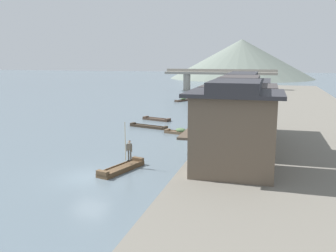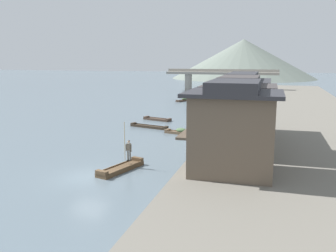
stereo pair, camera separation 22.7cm
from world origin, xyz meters
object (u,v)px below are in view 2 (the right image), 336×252
Objects in this scene: boat_moored_far at (149,127)px; boat_upstream_distant at (222,111)px; boat_moored_second at (157,119)px; stone_bridge at (221,77)px; boat_midriver_drifting at (181,132)px; boat_moored_nearest at (206,104)px; boat_midriver_upstream at (232,100)px; house_waterfront_tall at (242,105)px; house_waterfront_second at (238,115)px; boat_moored_third at (185,100)px; boat_foreground_poled at (121,168)px; house_waterfront_nearest at (233,128)px; boatman_person at (129,148)px.

boat_upstream_distant is (6.84, 15.16, 0.02)m from boat_moored_far.
boat_moored_second is 45.51m from stone_bridge.
boat_upstream_distant reaches higher than boat_moored_far.
boat_midriver_drifting is at bearing -29.64° from boat_moored_far.
boat_upstream_distant is at bearing -66.23° from boat_moored_nearest.
boat_midriver_upstream reaches higher than boat_moored_nearest.
house_waterfront_tall reaches higher than boat_midriver_upstream.
boat_moored_second is at bearing -127.70° from boat_upstream_distant.
boat_moored_far reaches higher than boat_moored_second.
house_waterfront_second reaches higher than boat_midriver_upstream.
house_waterfront_second is at bearing -83.45° from boat_midriver_upstream.
boat_moored_nearest is 26.72m from stone_bridge.
boat_moored_third is at bearing -161.76° from boat_midriver_upstream.
stone_bridge reaches higher than boat_upstream_distant.
boat_foreground_poled is 0.96× the size of boat_moored_nearest.
boat_moored_second is at bearing 100.45° from boat_foreground_poled.
boat_moored_second is at bearing 96.85° from boat_moored_far.
boat_midriver_upstream is 20.03m from stone_bridge.
boat_moored_third is (-5.77, 45.81, 0.05)m from boat_foreground_poled.
boat_moored_nearest reaches higher than boat_moored_second.
stone_bridge is (-9.80, 62.66, -0.10)m from house_waterfront_second.
boat_moored_nearest is at bearing 106.18° from house_waterfront_tall.
house_waterfront_tall is (-0.45, 12.52, -0.02)m from house_waterfront_nearest.
house_waterfront_tall reaches higher than boat_moored_second.
house_waterfront_tall is at bearing -82.69° from boat_midriver_upstream.
boat_moored_second is at bearing -105.61° from boat_midriver_upstream.
boat_foreground_poled is 67.98m from stone_bridge.
house_waterfront_tall reaches higher than boatman_person.
boat_moored_second is 0.81× the size of boat_moored_far.
boat_midriver_upstream is at bearing 74.39° from boat_moored_second.
boat_moored_third reaches higher than boat_moored_nearest.
house_waterfront_nearest reaches higher than boat_midriver_upstream.
boatman_person is 0.65× the size of boat_moored_third.
boat_moored_third is (-5.08, 4.40, 0.08)m from boat_moored_nearest.
boat_moored_third is at bearing 94.51° from boat_moored_far.
boat_foreground_poled is 10.34m from house_waterfront_second.
boat_midriver_drifting is 0.61× the size of house_waterfront_nearest.
stone_bridge is at bearing 79.40° from boat_moored_third.
boat_moored_far is 16.64m from boat_upstream_distant.
boat_foreground_poled is 1.18× the size of boat_midriver_drifting.
boat_moored_second is at bearing 125.37° from house_waterfront_second.
house_waterfront_tall reaches higher than boat_moored_third.
boat_upstream_distant is 0.69× the size of house_waterfront_tall.
house_waterfront_tall is (-0.27, 6.64, -0.02)m from house_waterfront_second.
house_waterfront_second reaches higher than boat_moored_nearest.
stone_bridge reaches higher than boat_moored_nearest.
boat_moored_nearest is at bearing 93.89° from boat_midriver_drifting.
stone_bridge reaches higher than boat_moored_far.
house_waterfront_nearest reaches higher than boat_moored_third.
boat_midriver_upstream is (3.84, 7.34, 0.03)m from boat_moored_nearest.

